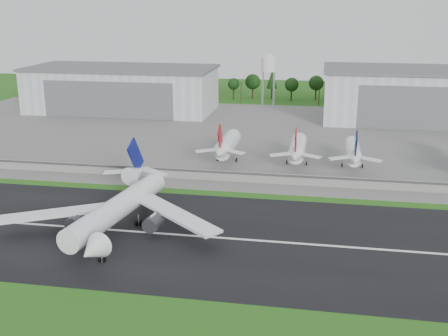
% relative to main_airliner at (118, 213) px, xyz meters
% --- Properties ---
extents(ground, '(600.00, 600.00, 0.00)m').
position_rel_main_airliner_xyz_m(ground, '(24.81, -9.57, -4.89)').
color(ground, '#205614').
rests_on(ground, ground).
extents(runway, '(320.00, 60.00, 0.10)m').
position_rel_main_airliner_xyz_m(runway, '(24.81, 0.43, -4.84)').
color(runway, black).
rests_on(runway, ground).
extents(runway_centerline, '(220.00, 1.00, 0.02)m').
position_rel_main_airliner_xyz_m(runway_centerline, '(24.81, 0.43, -4.78)').
color(runway_centerline, white).
rests_on(runway_centerline, runway).
extents(apron, '(320.00, 150.00, 0.10)m').
position_rel_main_airliner_xyz_m(apron, '(24.81, 110.43, -4.84)').
color(apron, slate).
rests_on(apron, ground).
extents(blast_fence, '(240.00, 0.61, 3.50)m').
position_rel_main_airliner_xyz_m(blast_fence, '(24.81, 45.42, -3.09)').
color(blast_fence, gray).
rests_on(blast_fence, ground).
extents(hangar_west, '(97.00, 44.00, 23.20)m').
position_rel_main_airliner_xyz_m(hangar_west, '(-55.19, 155.35, 6.74)').
color(hangar_west, silver).
rests_on(hangar_west, ground).
extents(hangar_east, '(102.00, 47.00, 25.20)m').
position_rel_main_airliner_xyz_m(hangar_east, '(99.81, 155.35, 7.73)').
color(hangar_east, silver).
rests_on(hangar_east, ground).
extents(water_tower, '(8.40, 8.40, 29.40)m').
position_rel_main_airliner_xyz_m(water_tower, '(19.81, 175.43, 19.66)').
color(water_tower, '#99999E').
rests_on(water_tower, ground).
extents(utility_poles, '(230.00, 3.00, 12.00)m').
position_rel_main_airliner_xyz_m(utility_poles, '(24.81, 190.43, -4.89)').
color(utility_poles, black).
rests_on(utility_poles, ground).
extents(treeline, '(320.00, 16.00, 22.00)m').
position_rel_main_airliner_xyz_m(treeline, '(24.81, 205.43, -4.89)').
color(treeline, black).
rests_on(treeline, ground).
extents(main_airliner, '(56.67, 59.19, 18.17)m').
position_rel_main_airliner_xyz_m(main_airliner, '(0.00, 0.00, 0.00)').
color(main_airliner, white).
rests_on(main_airliner, runway).
extents(parked_jet_red_a, '(7.36, 31.29, 16.80)m').
position_rel_main_airliner_xyz_m(parked_jet_red_a, '(15.91, 67.01, 1.39)').
color(parked_jet_red_a, white).
rests_on(parked_jet_red_a, ground).
extents(parked_jet_red_b, '(7.36, 31.29, 16.63)m').
position_rel_main_airliner_xyz_m(parked_jet_red_b, '(41.16, 66.99, 1.23)').
color(parked_jet_red_b, white).
rests_on(parked_jet_red_b, ground).
extents(parked_jet_navy, '(7.36, 31.29, 16.38)m').
position_rel_main_airliner_xyz_m(parked_jet_navy, '(60.48, 66.94, 1.01)').
color(parked_jet_navy, white).
rests_on(parked_jet_navy, ground).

